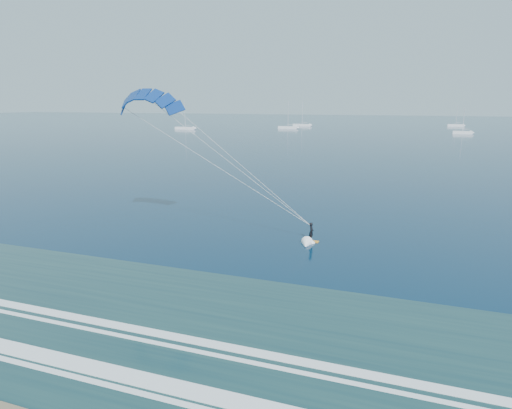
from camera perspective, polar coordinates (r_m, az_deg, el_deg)
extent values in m
cube|color=#1E423F|center=(29.03, -22.96, -14.29)|extent=(600.00, 22.00, 0.03)
cube|color=white|center=(27.50, -26.63, -16.18)|extent=(600.00, 1.10, 0.07)
cube|color=white|center=(30.00, -20.99, -13.17)|extent=(600.00, 0.70, 0.07)
cube|color=orange|center=(42.86, 6.90, -4.56)|extent=(1.41, 0.45, 0.08)
imported|color=black|center=(42.60, 6.93, -3.39)|extent=(0.53, 0.71, 1.74)
cone|color=white|center=(41.68, 6.29, -5.00)|extent=(1.31, 1.74, 1.10)
cube|color=white|center=(219.16, -8.82, 9.41)|extent=(10.04, 2.40, 1.20)
cylinder|color=silver|center=(218.90, -8.88, 11.17)|extent=(0.18, 0.18, 12.28)
cylinder|color=silver|center=(218.52, -8.55, 9.77)|extent=(2.60, 0.12, 0.12)
cube|color=white|center=(223.20, 4.02, 9.58)|extent=(9.45, 2.40, 1.20)
cylinder|color=silver|center=(222.95, 4.04, 11.23)|extent=(0.18, 0.18, 11.68)
cylinder|color=silver|center=(222.80, 4.33, 9.93)|extent=(2.60, 0.12, 0.12)
cube|color=white|center=(246.55, 5.78, 9.84)|extent=(9.74, 2.40, 1.20)
cylinder|color=silver|center=(246.32, 5.81, 11.35)|extent=(0.18, 0.18, 11.79)
cylinder|color=silver|center=(246.20, 6.06, 10.16)|extent=(2.60, 0.12, 0.12)
cube|color=white|center=(203.55, 24.40, 8.19)|extent=(7.34, 2.40, 1.20)
cylinder|color=silver|center=(203.31, 24.53, 9.65)|extent=(0.18, 0.18, 9.18)
cylinder|color=silver|center=(203.57, 24.77, 8.55)|extent=(2.60, 0.12, 0.12)
cube|color=white|center=(264.42, 23.70, 9.04)|extent=(8.05, 2.40, 1.20)
cylinder|color=silver|center=(264.22, 23.81, 10.23)|extent=(0.18, 0.18, 9.84)
cylinder|color=silver|center=(264.43, 23.99, 9.32)|extent=(2.60, 0.12, 0.12)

